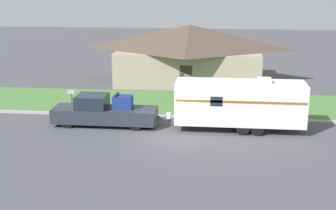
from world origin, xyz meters
The scene contains 7 objects.
ground_plane centered at (0.00, 0.00, 0.00)m, with size 120.00×120.00×0.00m, color #47474C.
curb_strip centered at (0.00, 3.75, 0.07)m, with size 80.00×0.30×0.14m.
lawn_strip centered at (0.00, 7.40, 0.01)m, with size 80.00×7.00×0.03m.
house_across_street centered at (-0.11, 15.05, 2.56)m, with size 12.93×8.14×4.94m.
pickup_truck centered at (-4.45, 1.75, 0.84)m, with size 6.46×1.91×2.02m.
travel_trailer centered at (3.78, 1.75, 1.68)m, with size 8.51×2.25×3.20m.
mailbox centered at (-7.43, 4.76, 1.08)m, with size 0.48×0.20×1.41m.
Camera 1 is at (2.50, -25.18, 8.74)m, focal length 50.00 mm.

